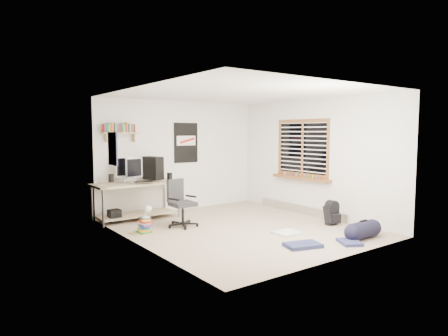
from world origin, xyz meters
TOP-DOWN VIEW (x-y plane):
  - floor at (0.00, 0.00)m, footprint 4.00×4.50m
  - ceiling at (0.00, 0.00)m, footprint 4.00×4.50m
  - back_wall at (0.00, 2.25)m, footprint 4.00×0.01m
  - left_wall at (-2.00, 0.00)m, footprint 0.01×4.50m
  - right_wall at (2.00, 0.00)m, footprint 0.01×4.50m
  - desk at (-1.25, 1.88)m, footprint 1.85×1.03m
  - monitor_left at (-1.45, 2.00)m, footprint 0.38×0.11m
  - monitor_right at (-1.34, 1.77)m, footprint 0.37×0.15m
  - pc_tower at (-0.86, 1.90)m, footprint 0.32×0.50m
  - keyboard at (-1.23, 1.57)m, footprint 0.38×0.27m
  - speaker_left at (-1.75, 1.95)m, footprint 0.09×0.09m
  - speaker_right at (-0.65, 1.55)m, footprint 0.09×0.09m
  - office_chair at (-0.80, 0.76)m, footprint 0.73×0.73m
  - wall_shelf at (-1.45, 2.14)m, footprint 0.80×0.22m
  - poster_back_wall at (0.15, 2.23)m, footprint 0.62×0.03m
  - poster_left_wall at (-1.99, 1.20)m, footprint 0.02×0.42m
  - window at (1.95, 0.30)m, footprint 0.10×1.50m
  - baseboard_heater at (1.96, 0.30)m, footprint 0.08×2.50m
  - backpack at (1.62, -0.82)m, footprint 0.29×0.24m
  - duffel_bag at (1.23, -1.79)m, footprint 0.30×0.30m
  - tshirt at (0.40, -0.82)m, footprint 0.43×0.37m
  - jeans_a at (0.03, -1.54)m, footprint 0.63×0.49m
  - jeans_b at (0.78, -1.86)m, footprint 0.46×0.50m
  - book_stack at (-1.61, 0.71)m, footprint 0.47×0.40m
  - desk_lamp at (-1.59, 0.69)m, footprint 0.16×0.24m
  - subwoofer at (-1.75, 1.83)m, footprint 0.23×0.23m

SIDE VIEW (x-z plane):
  - floor at x=0.00m, z-range -0.01..0.00m
  - tshirt at x=0.40m, z-range 0.00..0.04m
  - jeans_b at x=0.78m, z-range 0.00..0.05m
  - jeans_a at x=0.03m, z-range 0.00..0.06m
  - baseboard_heater at x=1.96m, z-range 0.00..0.18m
  - duffel_bag at x=1.23m, z-range -0.15..0.43m
  - subwoofer at x=-1.75m, z-range 0.01..0.27m
  - book_stack at x=-1.61m, z-range 0.00..0.30m
  - backpack at x=1.62m, z-range 0.02..0.38m
  - desk at x=-1.25m, z-range -0.03..0.76m
  - desk_lamp at x=-1.59m, z-range 0.27..0.49m
  - office_chair at x=-0.80m, z-range 0.04..0.94m
  - keyboard at x=-1.23m, z-range 0.80..0.82m
  - speaker_right at x=-0.65m, z-range 0.80..0.96m
  - speaker_left at x=-1.75m, z-range 0.80..0.96m
  - monitor_right at x=-1.34m, z-range 0.80..1.20m
  - monitor_left at x=-1.45m, z-range 0.80..1.21m
  - pc_tower at x=-0.86m, z-range 0.80..1.28m
  - back_wall at x=0.00m, z-range 0.00..2.50m
  - left_wall at x=-2.00m, z-range 0.00..2.50m
  - right_wall at x=2.00m, z-range 0.00..2.50m
  - window at x=1.95m, z-range 0.82..2.08m
  - poster_left_wall at x=-1.99m, z-range 1.20..1.80m
  - poster_back_wall at x=0.15m, z-range 1.09..2.01m
  - wall_shelf at x=-1.45m, z-range 1.66..1.90m
  - ceiling at x=0.00m, z-range 2.50..2.51m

